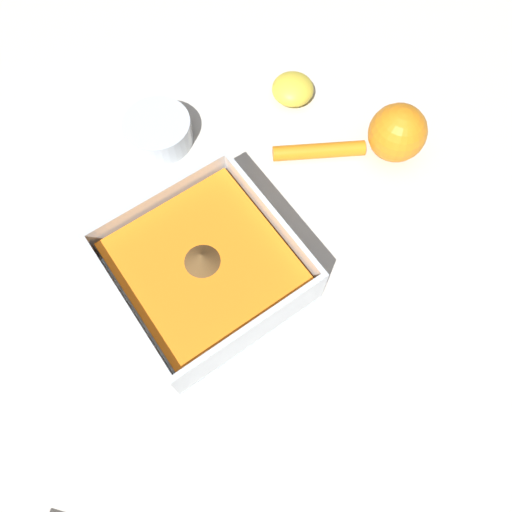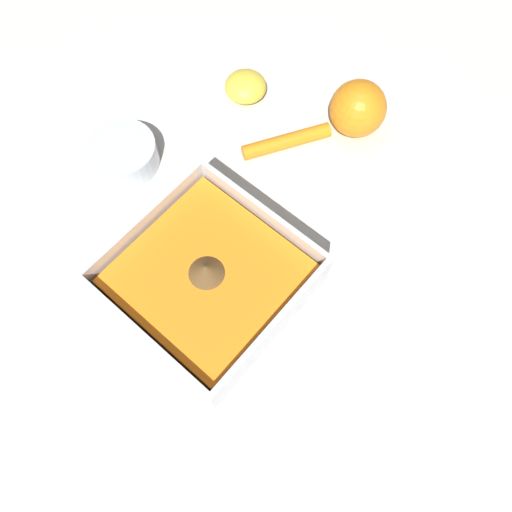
# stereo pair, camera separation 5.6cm
# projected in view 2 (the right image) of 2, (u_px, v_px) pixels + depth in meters

# --- Properties ---
(ground_plane) EXTENTS (4.00, 4.00, 0.00)m
(ground_plane) POSITION_uv_depth(u_px,v_px,m) (212.00, 250.00, 0.61)
(ground_plane) COLOR beige
(square_dish) EXTENTS (0.19, 0.19, 0.07)m
(square_dish) POSITION_uv_depth(u_px,v_px,m) (209.00, 281.00, 0.56)
(square_dish) COLOR silver
(square_dish) RESTS_ON ground_plane
(spice_bowl) EXTENTS (0.09, 0.09, 0.04)m
(spice_bowl) POSITION_uv_depth(u_px,v_px,m) (124.00, 155.00, 0.64)
(spice_bowl) COLOR silver
(spice_bowl) RESTS_ON ground_plane
(lemon_squeezer) EXTENTS (0.13, 0.18, 0.07)m
(lemon_squeezer) POSITION_uv_depth(u_px,v_px,m) (350.00, 112.00, 0.65)
(lemon_squeezer) COLOR orange
(lemon_squeezer) RESTS_ON ground_plane
(lemon_half) EXTENTS (0.06, 0.06, 0.03)m
(lemon_half) POSITION_uv_depth(u_px,v_px,m) (246.00, 87.00, 0.69)
(lemon_half) COLOR yellow
(lemon_half) RESTS_ON ground_plane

